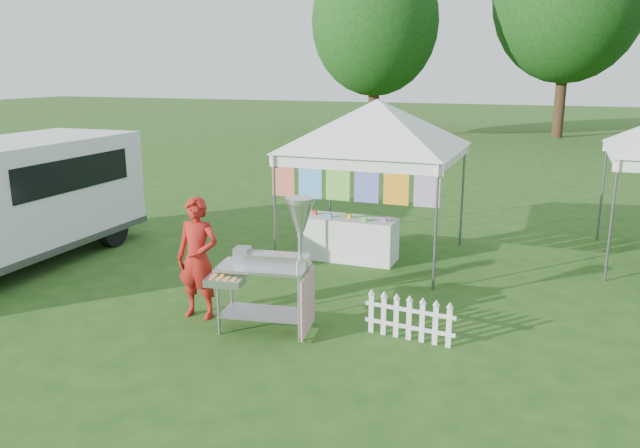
% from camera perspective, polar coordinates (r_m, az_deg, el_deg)
% --- Properties ---
extents(ground, '(120.00, 120.00, 0.00)m').
position_cam_1_polar(ground, '(8.97, -1.37, -9.17)').
color(ground, '#204A15').
rests_on(ground, ground).
extents(canopy_main, '(4.24, 4.24, 3.45)m').
position_cam_1_polar(canopy_main, '(11.57, 5.26, 11.25)').
color(canopy_main, '#59595E').
rests_on(canopy_main, ground).
extents(tree_left, '(6.40, 6.40, 9.53)m').
position_cam_1_polar(tree_left, '(33.00, 5.07, 17.93)').
color(tree_left, '#332012').
rests_on(tree_left, ground).
extents(donut_cart, '(1.37, 1.11, 1.89)m').
position_cam_1_polar(donut_cart, '(8.37, -3.97, -2.81)').
color(donut_cart, gray).
rests_on(donut_cart, ground).
extents(vendor, '(0.66, 0.45, 1.77)m').
position_cam_1_polar(vendor, '(9.12, -11.11, -3.10)').
color(vendor, '#9E1A13').
rests_on(vendor, ground).
extents(cargo_van, '(2.30, 5.49, 2.26)m').
position_cam_1_polar(cargo_van, '(12.69, -26.50, 2.02)').
color(cargo_van, white).
rests_on(cargo_van, ground).
extents(picket_fence, '(1.26, 0.15, 0.56)m').
position_cam_1_polar(picket_fence, '(8.47, 8.14, -8.65)').
color(picket_fence, white).
rests_on(picket_fence, ground).
extents(display_table, '(1.80, 0.70, 0.81)m').
position_cam_1_polar(display_table, '(11.83, 2.63, -1.33)').
color(display_table, white).
rests_on(display_table, ground).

